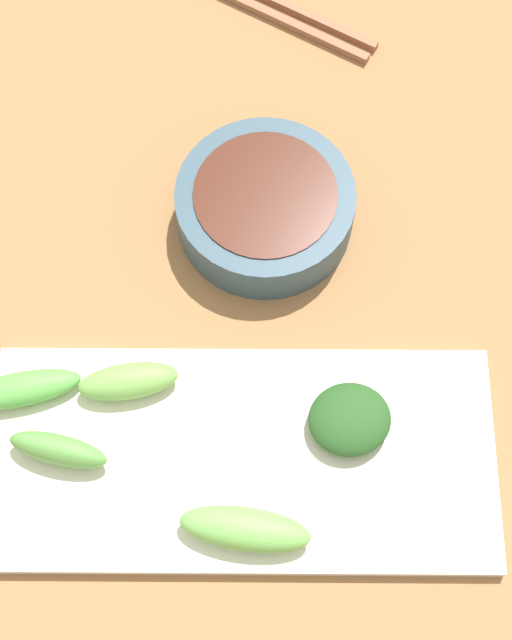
{
  "coord_description": "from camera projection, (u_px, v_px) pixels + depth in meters",
  "views": [
    {
      "loc": [
        0.23,
        -0.01,
        0.72
      ],
      "look_at": [
        -0.04,
        -0.01,
        0.05
      ],
      "focal_mm": 53.04,
      "sensor_mm": 36.0,
      "label": 1
    }
  ],
  "objects": [
    {
      "name": "tabletop",
      "position": [
        264.0,
        385.0,
        0.74
      ],
      "size": [
        2.1,
        2.1,
        0.02
      ],
      "primitive_type": "cube",
      "color": "#9B6C42",
      "rests_on": "ground"
    },
    {
      "name": "sauce_bowl",
      "position": [
        268.0,
        206.0,
        0.76
      ],
      "size": [
        0.14,
        0.14,
        0.05
      ],
      "color": "#304A5A",
      "rests_on": "tabletop"
    },
    {
      "name": "serving_plate",
      "position": [
        243.0,
        458.0,
        0.7
      ],
      "size": [
        0.17,
        0.38,
        0.01
      ],
      "primitive_type": "cube",
      "color": "silver",
      "rests_on": "tabletop"
    },
    {
      "name": "broccoli_stalk_0",
      "position": [
        245.0,
        529.0,
        0.66
      ],
      "size": [
        0.04,
        0.1,
        0.03
      ],
      "primitive_type": "ellipsoid",
      "rotation": [
        0.0,
        0.0,
        -0.14
      ],
      "color": "#72BC53",
      "rests_on": "serving_plate"
    },
    {
      "name": "broccoli_stalk_1",
      "position": [
        58.0,
        450.0,
        0.69
      ],
      "size": [
        0.04,
        0.08,
        0.03
      ],
      "primitive_type": "ellipsoid",
      "rotation": [
        0.0,
        0.0,
        -0.23
      ],
      "color": "#5FA249",
      "rests_on": "serving_plate"
    },
    {
      "name": "broccoli_leafy_2",
      "position": [
        350.0,
        419.0,
        0.7
      ],
      "size": [
        0.07,
        0.07,
        0.03
      ],
      "primitive_type": "ellipsoid",
      "rotation": [
        0.0,
        0.0,
        0.18
      ],
      "color": "#275321",
      "rests_on": "serving_plate"
    },
    {
      "name": "broccoli_stalk_3",
      "position": [
        128.0,
        381.0,
        0.71
      ],
      "size": [
        0.04,
        0.08,
        0.03
      ],
      "primitive_type": "ellipsoid",
      "rotation": [
        0.0,
        0.0,
        0.16
      ],
      "color": "#76B24F",
      "rests_on": "serving_plate"
    },
    {
      "name": "broccoli_stalk_4",
      "position": [
        19.0,
        390.0,
        0.71
      ],
      "size": [
        0.05,
        0.1,
        0.02
      ],
      "primitive_type": "ellipsoid",
      "rotation": [
        0.0,
        0.0,
        0.21
      ],
      "color": "#5CAF48",
      "rests_on": "serving_plate"
    },
    {
      "name": "chopsticks",
      "position": [
        260.0,
        2.0,
        0.87
      ],
      "size": [
        0.13,
        0.21,
        0.01
      ],
      "rotation": [
        0.0,
        0.0,
        -0.52
      ],
      "color": "#8E5D3F",
      "rests_on": "tabletop"
    }
  ]
}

